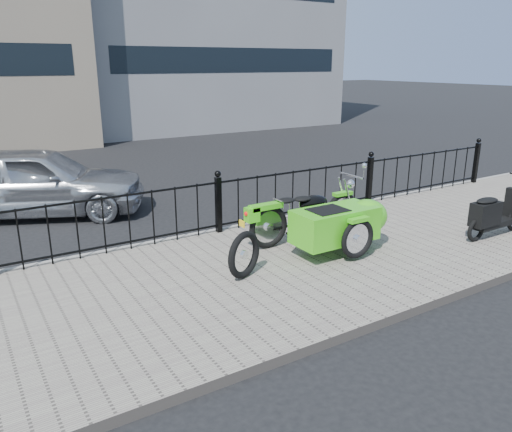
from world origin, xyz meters
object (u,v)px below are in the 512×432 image
motorcycle_sidecar (338,220)px  scooter (494,215)px  spare_tire (244,255)px  sedan_car (37,181)px

motorcycle_sidecar → scooter: size_ratio=1.55×
spare_tire → motorcycle_sidecar: bearing=5.3°
spare_tire → sedan_car: sedan_car is taller
spare_tire → sedan_car: bearing=109.5°
motorcycle_sidecar → scooter: 2.74m
scooter → spare_tire: bearing=170.1°
sedan_car → scooter: bearing=-108.9°
motorcycle_sidecar → scooter: bearing=-19.7°
motorcycle_sidecar → scooter: scooter is taller
motorcycle_sidecar → scooter: (2.58, -0.93, -0.09)m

